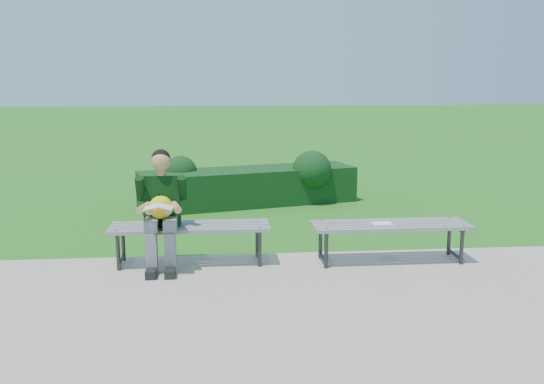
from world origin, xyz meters
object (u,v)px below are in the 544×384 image
Objects in this scene: bench_right at (390,228)px; paper_sheet at (382,223)px; hedge at (252,184)px; seated_boy at (162,206)px; bench_left at (190,230)px.

bench_right is 0.12m from paper_sheet.
seated_boy reaches higher than hedge.
seated_boy is at bearing 179.24° from paper_sheet.
bench_right is at bearing -0.73° from seated_boy.
paper_sheet is (2.49, -0.03, -0.24)m from seated_boy.
hedge is 3.46m from bench_left.
bench_left is 0.43m from seated_boy.
bench_left and bench_right have the same top height.
hedge is 2.85× the size of seated_boy.
bench_left is 2.20m from paper_sheet.
bench_right is (2.29, -0.13, 0.00)m from bench_left.
hedge reaches higher than bench_left.
bench_right is at bearing -3.24° from bench_left.
seated_boy is at bearing 179.27° from bench_right.
hedge is 2.09× the size of bench_right.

